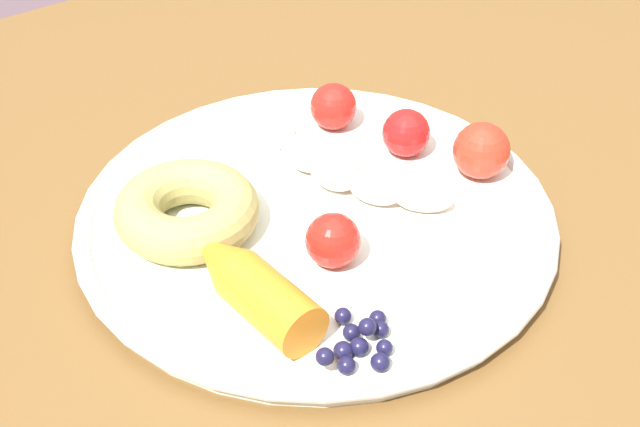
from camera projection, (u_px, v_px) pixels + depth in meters
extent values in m
cube|color=brown|center=(336.00, 262.00, 0.65)|extent=(1.13, 0.96, 0.03)
cube|color=brown|center=(439.00, 163.00, 1.37)|extent=(0.05, 0.05, 0.69)
cylinder|color=white|center=(320.00, 220.00, 0.66)|extent=(0.33, 0.33, 0.01)
torus|color=silver|center=(320.00, 213.00, 0.65)|extent=(0.34, 0.34, 0.01)
ellipsoid|color=beige|center=(283.00, 134.00, 0.72)|extent=(0.03, 0.05, 0.02)
ellipsoid|color=beige|center=(303.00, 153.00, 0.69)|extent=(0.02, 0.04, 0.02)
ellipsoid|color=beige|center=(334.00, 170.00, 0.67)|extent=(0.04, 0.05, 0.03)
ellipsoid|color=beige|center=(376.00, 188.00, 0.66)|extent=(0.04, 0.05, 0.02)
ellipsoid|color=beige|center=(423.00, 199.00, 0.65)|extent=(0.04, 0.04, 0.02)
cylinder|color=orange|center=(271.00, 303.00, 0.56)|extent=(0.04, 0.07, 0.04)
cone|color=orange|center=(217.00, 256.00, 0.59)|extent=(0.04, 0.05, 0.04)
torus|color=tan|center=(187.00, 210.00, 0.63)|extent=(0.14, 0.14, 0.03)
sphere|color=#191638|center=(381.00, 329.00, 0.55)|extent=(0.01, 0.01, 0.01)
sphere|color=#191638|center=(384.00, 348.00, 0.54)|extent=(0.01, 0.01, 0.01)
sphere|color=#191638|center=(352.00, 333.00, 0.55)|extent=(0.01, 0.01, 0.01)
sphere|color=#191638|center=(359.00, 347.00, 0.54)|extent=(0.01, 0.01, 0.01)
sphere|color=#191638|center=(346.00, 365.00, 0.53)|extent=(0.01, 0.01, 0.01)
sphere|color=#191638|center=(380.00, 362.00, 0.53)|extent=(0.01, 0.01, 0.01)
sphere|color=#191638|center=(343.00, 351.00, 0.54)|extent=(0.01, 0.01, 0.01)
sphere|color=#191638|center=(378.00, 319.00, 0.56)|extent=(0.01, 0.01, 0.01)
sphere|color=#191638|center=(343.00, 316.00, 0.56)|extent=(0.01, 0.01, 0.01)
sphere|color=#191638|center=(325.00, 357.00, 0.53)|extent=(0.01, 0.01, 0.01)
sphere|color=#191638|center=(367.00, 327.00, 0.54)|extent=(0.01, 0.01, 0.01)
sphere|color=red|center=(333.00, 106.00, 0.73)|extent=(0.04, 0.04, 0.04)
sphere|color=red|center=(406.00, 133.00, 0.70)|extent=(0.04, 0.04, 0.04)
sphere|color=red|center=(481.00, 151.00, 0.68)|extent=(0.04, 0.04, 0.04)
sphere|color=red|center=(333.00, 240.00, 0.60)|extent=(0.04, 0.04, 0.04)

